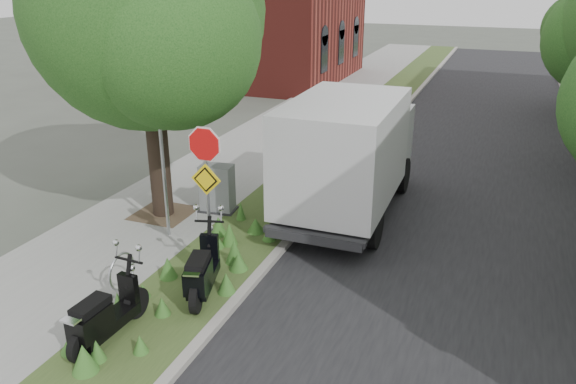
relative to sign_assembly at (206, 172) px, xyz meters
name	(u,v)px	position (x,y,z in m)	size (l,w,h in m)	color
ground	(263,306)	(1.40, -0.58, -2.33)	(120.00, 120.00, 0.00)	#4C5147
sidewalk_near	(267,140)	(-2.85, 9.42, -2.27)	(3.50, 60.00, 0.12)	gray
verge	(338,149)	(-0.10, 9.42, -2.27)	(2.00, 60.00, 0.12)	#364E21
kerb_near	(366,152)	(0.90, 9.42, -2.26)	(0.20, 60.00, 0.13)	#9E9991
road	(471,165)	(4.40, 9.42, -2.32)	(7.00, 60.00, 0.01)	black
street_tree_main	(145,23)	(-2.68, 2.28, 2.48)	(6.21, 5.54, 7.66)	black
bare_post	(162,153)	(-1.80, 1.22, -0.21)	(0.08, 0.08, 4.00)	#A5A8AD
bike_hoop	(122,272)	(-1.30, -1.18, -1.83)	(0.06, 0.78, 0.77)	#A5A8AD
sign_assembly	(206,172)	(0.00, 0.00, 0.00)	(0.94, 0.08, 3.22)	#A5A8AD
brick_building	(265,3)	(-8.10, 21.42, 1.88)	(9.40, 10.40, 8.30)	maroon
scooter_near	(101,322)	(-0.52, -2.76, -1.76)	(0.44, 1.92, 0.91)	black
scooter_far	(201,276)	(0.30, -0.90, -1.75)	(0.77, 1.92, 0.94)	black
box_truck	(349,150)	(1.70, 4.16, -0.59)	(2.44, 5.91, 2.66)	#262628
utility_cabinet	(217,189)	(-1.40, 2.92, -1.62)	(0.98, 0.72, 1.22)	#262628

